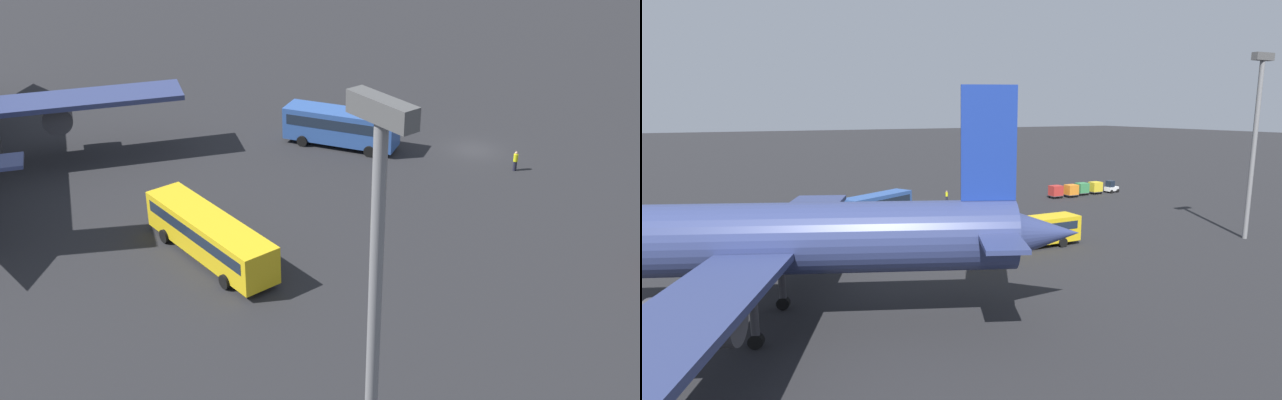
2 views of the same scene
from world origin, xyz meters
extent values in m
plane|color=#232326|center=(0.00, 0.00, 0.00)|extent=(600.00, 600.00, 0.00)
cube|color=navy|center=(19.92, 27.72, 5.41)|extent=(10.24, 17.07, 0.44)
cylinder|color=#38383D|center=(21.81, 29.64, 3.92)|extent=(4.92, 3.90, 2.53)
cylinder|color=black|center=(22.62, 34.77, 0.45)|extent=(1.02, 0.79, 0.90)
cube|color=#2D5199|center=(8.18, 8.79, 1.91)|extent=(10.41, 7.63, 2.93)
cube|color=#192333|center=(8.18, 8.79, 2.43)|extent=(9.71, 7.25, 0.94)
cylinder|color=black|center=(10.24, 11.67, 0.50)|extent=(1.02, 0.76, 1.00)
cylinder|color=black|center=(11.71, 9.14, 0.50)|extent=(1.02, 0.76, 1.00)
cylinder|color=black|center=(4.66, 8.45, 0.50)|extent=(1.02, 0.76, 1.00)
cylinder|color=black|center=(6.12, 5.91, 0.50)|extent=(1.02, 0.76, 1.00)
cube|color=gold|center=(-1.65, 28.56, 1.77)|extent=(12.63, 3.01, 2.65)
cube|color=#192333|center=(-1.65, 28.56, 2.24)|extent=(11.62, 3.02, 0.85)
cylinder|color=black|center=(2.22, 30.07, 0.50)|extent=(1.01, 0.32, 1.00)
cylinder|color=black|center=(2.28, 27.23, 0.50)|extent=(1.01, 0.32, 1.00)
cylinder|color=black|center=(-5.58, 29.90, 0.50)|extent=(1.01, 0.32, 1.00)
cylinder|color=black|center=(-5.51, 27.05, 0.50)|extent=(1.01, 0.32, 1.00)
cylinder|color=#1E1E2D|center=(-5.22, 0.58, 0.42)|extent=(0.32, 0.32, 0.85)
cylinder|color=yellow|center=(-5.22, 0.58, 1.18)|extent=(0.38, 0.38, 0.65)
sphere|color=tan|center=(-5.22, 0.58, 1.62)|extent=(0.24, 0.24, 0.24)
cylinder|color=slate|center=(-26.12, 35.66, 9.61)|extent=(0.50, 0.50, 19.23)
cube|color=#4C4C4C|center=(-26.12, 35.66, 19.63)|extent=(2.80, 0.70, 0.80)
camera|label=1|loc=(-43.93, 52.20, 28.61)|focal=45.00mm
camera|label=2|loc=(25.60, 70.84, 14.06)|focal=28.00mm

